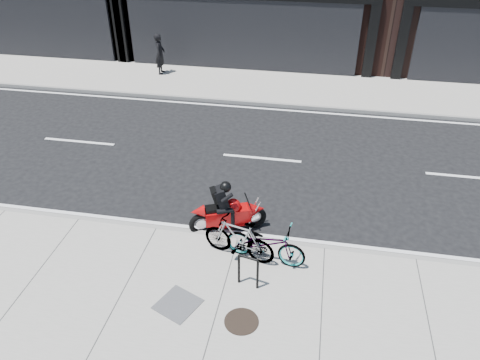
% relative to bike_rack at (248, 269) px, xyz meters
% --- Properties ---
extents(ground, '(120.00, 120.00, 0.00)m').
position_rel_bike_rack_xyz_m(ground, '(-0.48, 3.43, -0.58)').
color(ground, black).
rests_on(ground, ground).
extents(sidewalk_near, '(60.00, 6.00, 0.13)m').
position_rel_bike_rack_xyz_m(sidewalk_near, '(-0.48, -1.57, -0.52)').
color(sidewalk_near, gray).
rests_on(sidewalk_near, ground).
extents(sidewalk_far, '(60.00, 3.50, 0.13)m').
position_rel_bike_rack_xyz_m(sidewalk_far, '(-0.48, 11.18, -0.52)').
color(sidewalk_far, gray).
rests_on(sidewalk_far, ground).
extents(bike_rack, '(0.45, 0.15, 0.77)m').
position_rel_bike_rack_xyz_m(bike_rack, '(0.00, 0.00, 0.00)').
color(bike_rack, black).
rests_on(bike_rack, sidewalk_near).
extents(bicycle_front, '(1.86, 0.91, 0.94)m').
position_rel_bike_rack_xyz_m(bicycle_front, '(0.24, 0.83, 0.02)').
color(bicycle_front, gray).
rests_on(bicycle_front, sidewalk_near).
extents(bicycle_rear, '(1.72, 0.87, 1.00)m').
position_rel_bike_rack_xyz_m(bicycle_rear, '(-0.35, 0.83, 0.05)').
color(bicycle_rear, gray).
rests_on(bicycle_rear, sidewalk_near).
extents(motorcycle, '(1.80, 0.94, 1.41)m').
position_rel_bike_rack_xyz_m(motorcycle, '(-0.72, 1.86, -0.01)').
color(motorcycle, black).
rests_on(motorcycle, ground).
extents(pedestrian, '(0.47, 0.66, 1.69)m').
position_rel_bike_rack_xyz_m(pedestrian, '(-5.74, 11.69, 0.39)').
color(pedestrian, black).
rests_on(pedestrian, sidewalk_far).
extents(manhole_cover, '(0.71, 0.71, 0.02)m').
position_rel_bike_rack_xyz_m(manhole_cover, '(0.04, -0.97, -0.44)').
color(manhole_cover, black).
rests_on(manhole_cover, sidewalk_near).
extents(utility_grate, '(0.99, 0.99, 0.02)m').
position_rel_bike_rack_xyz_m(utility_grate, '(-1.27, -0.77, -0.44)').
color(utility_grate, '#444446').
rests_on(utility_grate, sidewalk_near).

